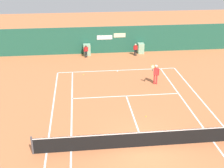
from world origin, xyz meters
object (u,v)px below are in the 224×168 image
at_px(player_on_baseline, 156,73).
at_px(tennis_ball_mid_court, 146,116).
at_px(ball_kid_right_post, 135,49).
at_px(ball_kid_left_post, 86,50).
at_px(tennis_ball_by_sideline, 84,75).

bearing_deg(player_on_baseline, tennis_ball_mid_court, 88.66).
bearing_deg(player_on_baseline, ball_kid_right_post, -69.17).
xyz_separation_m(ball_kid_left_post, tennis_ball_by_sideline, (-0.37, -4.74, -0.70)).
distance_m(tennis_ball_mid_court, tennis_ball_by_sideline, 8.61).
relative_size(ball_kid_right_post, tennis_ball_mid_court, 18.56).
bearing_deg(tennis_ball_by_sideline, ball_kid_left_post, 85.57).
relative_size(player_on_baseline, ball_kid_right_post, 1.46).
bearing_deg(tennis_ball_mid_court, tennis_ball_by_sideline, 116.31).
height_order(player_on_baseline, tennis_ball_mid_court, player_on_baseline).
relative_size(player_on_baseline, tennis_ball_mid_court, 27.00).
xyz_separation_m(player_on_baseline, ball_kid_right_post, (-0.28, 7.34, -0.24)).
xyz_separation_m(player_on_baseline, tennis_ball_by_sideline, (-5.68, 2.61, -0.94)).
xyz_separation_m(ball_kid_right_post, tennis_ball_by_sideline, (-5.40, -4.74, -0.69)).
xyz_separation_m(tennis_ball_mid_court, tennis_ball_by_sideline, (-3.82, 7.72, 0.00)).
bearing_deg(player_on_baseline, tennis_ball_by_sideline, -5.98).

